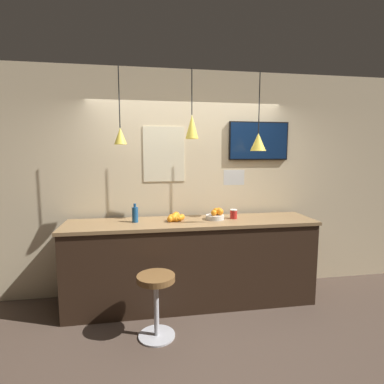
# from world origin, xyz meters

# --- Properties ---
(ground_plane) EXTENTS (14.00, 14.00, 0.00)m
(ground_plane) POSITION_xyz_m (0.00, 0.00, 0.00)
(ground_plane) COLOR #47382D
(back_wall) EXTENTS (8.00, 0.06, 2.90)m
(back_wall) POSITION_xyz_m (0.00, 1.03, 1.45)
(back_wall) COLOR beige
(back_wall) RESTS_ON ground_plane
(service_counter) EXTENTS (3.00, 0.66, 1.04)m
(service_counter) POSITION_xyz_m (0.00, 0.59, 0.52)
(service_counter) COLOR black
(service_counter) RESTS_ON ground_plane
(bar_stool) EXTENTS (0.38, 0.38, 0.65)m
(bar_stool) POSITION_xyz_m (-0.47, -0.04, 0.46)
(bar_stool) COLOR #B7B7BC
(bar_stool) RESTS_ON ground_plane
(fruit_bowl) EXTENTS (0.22, 0.22, 0.14)m
(fruit_bowl) POSITION_xyz_m (0.31, 0.63, 1.09)
(fruit_bowl) COLOR beige
(fruit_bowl) RESTS_ON service_counter
(orange_pile) EXTENTS (0.22, 0.27, 0.09)m
(orange_pile) POSITION_xyz_m (-0.20, 0.64, 1.08)
(orange_pile) COLOR orange
(orange_pile) RESTS_ON service_counter
(juice_bottle) EXTENTS (0.07, 0.07, 0.22)m
(juice_bottle) POSITION_xyz_m (-0.67, 0.63, 1.13)
(juice_bottle) COLOR navy
(juice_bottle) RESTS_ON service_counter
(spread_jar) EXTENTS (0.09, 0.09, 0.12)m
(spread_jar) POSITION_xyz_m (0.53, 0.63, 1.10)
(spread_jar) COLOR red
(spread_jar) RESTS_ON service_counter
(pendant_lamp_left) EXTENTS (0.14, 0.14, 0.86)m
(pendant_lamp_left) POSITION_xyz_m (-0.81, 0.60, 2.04)
(pendant_lamp_left) COLOR black
(pendant_lamp_middle) EXTENTS (0.15, 0.15, 0.79)m
(pendant_lamp_middle) POSITION_xyz_m (0.00, 0.60, 2.15)
(pendant_lamp_middle) COLOR black
(pendant_lamp_right) EXTENTS (0.19, 0.19, 0.93)m
(pendant_lamp_right) POSITION_xyz_m (0.81, 0.60, 1.99)
(pendant_lamp_right) COLOR black
(mounted_tv) EXTENTS (0.82, 0.04, 0.51)m
(mounted_tv) POSITION_xyz_m (0.97, 0.98, 2.01)
(mounted_tv) COLOR black
(hanging_menu_board) EXTENTS (0.24, 0.01, 0.17)m
(hanging_menu_board) POSITION_xyz_m (0.44, 0.35, 1.57)
(hanging_menu_board) COLOR white
(wall_poster) EXTENTS (0.53, 0.01, 0.70)m
(wall_poster) POSITION_xyz_m (-0.30, 1.00, 1.83)
(wall_poster) COLOR beige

